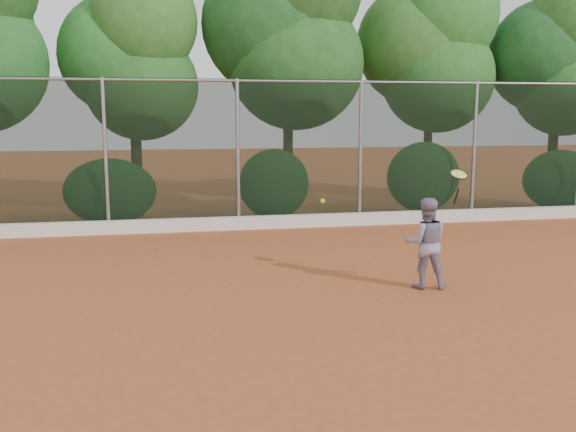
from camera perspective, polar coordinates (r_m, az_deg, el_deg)
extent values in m
plane|color=#A64E27|center=(8.65, 1.31, -9.26)|extent=(80.00, 80.00, 0.00)
cube|color=silver|center=(15.16, -4.32, -0.63)|extent=(24.00, 0.20, 0.30)
imported|color=gray|center=(10.26, 12.12, -2.37)|extent=(0.81, 0.69, 1.43)
cube|color=black|center=(15.14, -4.47, 5.46)|extent=(24.00, 0.01, 3.50)
cylinder|color=gray|center=(15.13, -4.56, 11.90)|extent=(24.00, 0.06, 0.06)
cylinder|color=gray|center=(15.09, -15.91, 5.12)|extent=(0.09, 0.09, 3.50)
cylinder|color=gray|center=(15.14, -4.47, 5.46)|extent=(0.09, 0.09, 3.50)
cylinder|color=gray|center=(15.78, 6.45, 5.59)|extent=(0.09, 0.09, 3.50)
cylinder|color=gray|center=(16.94, 16.21, 5.53)|extent=(0.09, 0.09, 3.50)
cylinder|color=#402E18|center=(17.38, -13.27, 3.91)|extent=(0.28, 0.28, 2.40)
ellipsoid|color=#22531C|center=(17.22, -12.88, 11.21)|extent=(2.90, 2.40, 2.80)
ellipsoid|color=#226323|center=(17.59, -14.62, 13.71)|extent=(3.20, 2.70, 3.10)
ellipsoid|color=#285B1F|center=(17.16, -12.75, 16.59)|extent=(2.70, 2.30, 2.90)
cylinder|color=#3B2B16|center=(17.39, 0.00, 5.15)|extent=(0.26, 0.26, 3.00)
ellipsoid|color=#306C29|center=(17.33, 0.74, 13.41)|extent=(3.60, 3.00, 3.50)
ellipsoid|color=#276526|center=(17.63, -1.13, 16.61)|extent=(3.90, 3.20, 3.80)
cylinder|color=#482E1B|center=(18.82, 12.26, 4.80)|extent=(0.24, 0.24, 2.70)
ellipsoid|color=#21551D|center=(18.78, 13.21, 11.94)|extent=(3.20, 2.70, 3.10)
ellipsoid|color=#27571D|center=(18.93, 11.50, 14.71)|extent=(3.50, 2.90, 3.40)
ellipsoid|color=#226121|center=(18.89, 13.83, 17.08)|extent=(3.00, 2.50, 3.10)
cylinder|color=#3D2417|center=(20.25, 22.38, 4.33)|extent=(0.28, 0.28, 2.50)
ellipsoid|color=#37772D|center=(20.24, 23.42, 10.65)|extent=(3.00, 2.50, 2.90)
ellipsoid|color=#246126|center=(20.26, 21.88, 13.02)|extent=(3.30, 2.80, 3.20)
ellipsoid|color=#346A28|center=(20.33, 24.12, 15.13)|extent=(2.80, 2.40, 3.00)
ellipsoid|color=#2B6426|center=(15.96, -15.54, 2.10)|extent=(2.20, 1.16, 1.60)
ellipsoid|color=#306A28|center=(16.15, -1.25, 2.88)|extent=(1.80, 1.04, 1.76)
ellipsoid|color=#34712B|center=(17.29, 11.94, 3.43)|extent=(2.00, 1.10, 1.84)
ellipsoid|color=#276828|center=(19.23, 22.97, 3.02)|extent=(2.16, 1.12, 1.64)
cylinder|color=black|center=(10.22, 14.73, 1.69)|extent=(0.03, 0.16, 0.28)
torus|color=black|center=(10.13, 14.96, 3.61)|extent=(0.29, 0.27, 0.15)
cylinder|color=#D9E944|center=(10.13, 14.96, 3.61)|extent=(0.25, 0.22, 0.12)
sphere|color=#D4E935|center=(9.16, 3.09, 1.35)|extent=(0.06, 0.06, 0.06)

